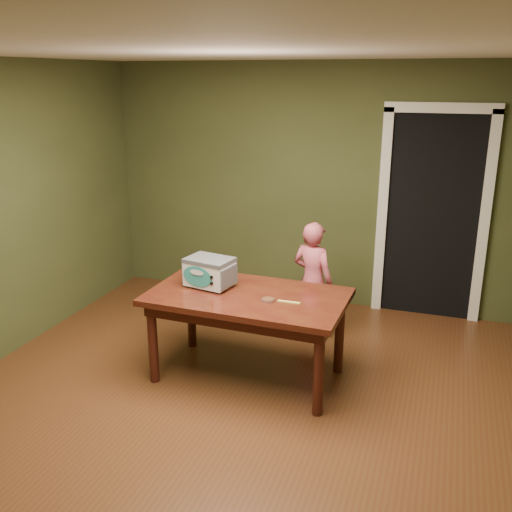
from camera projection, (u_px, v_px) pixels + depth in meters
name	position (u px, v px, depth m)	size (l,w,h in m)	color
floor	(225.00, 415.00, 4.30)	(5.00, 5.00, 0.00)	#523017
room_shell	(221.00, 192.00, 3.79)	(4.52, 5.02, 2.61)	#424926
doorway	(433.00, 212.00, 6.09)	(1.10, 0.66, 2.25)	black
dining_table	(248.00, 305.00, 4.67)	(1.62, 0.94, 0.75)	#380F0C
toy_oven	(209.00, 271.00, 4.76)	(0.44, 0.33, 0.25)	#4C4F54
baking_pan	(268.00, 300.00, 4.48)	(0.10, 0.10, 0.02)	silver
spatula	(289.00, 302.00, 4.46)	(0.18, 0.03, 0.01)	#DAD25E
child	(313.00, 281.00, 5.44)	(0.42, 0.28, 1.15)	#C75264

